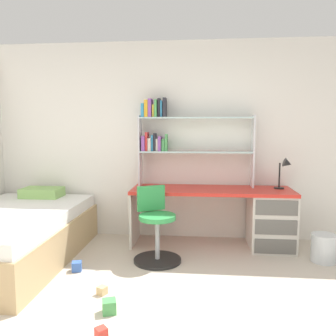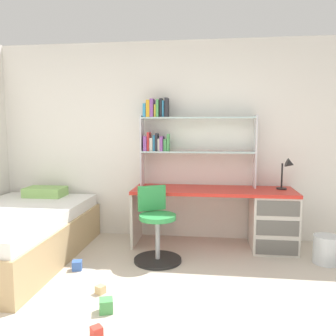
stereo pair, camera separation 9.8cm
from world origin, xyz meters
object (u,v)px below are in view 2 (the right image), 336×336
(desk, at_px, (256,215))
(toy_block_green_0, at_px, (106,306))
(toy_block_red_4, at_px, (97,332))
(desk_lamp, at_px, (288,169))
(toy_block_natural_3, at_px, (100,290))
(toy_block_blue_2, at_px, (77,265))
(swivel_chair, at_px, (157,232))
(bed_platform, at_px, (13,235))
(waste_bin, at_px, (326,250))
(bookshelf_hutch, at_px, (178,134))

(desk, relative_size, toy_block_green_0, 18.42)
(desk, bearing_deg, toy_block_red_4, -123.86)
(desk_lamp, relative_size, toy_block_natural_3, 5.35)
(desk_lamp, bearing_deg, toy_block_blue_2, -157.05)
(toy_block_blue_2, relative_size, toy_block_natural_3, 1.32)
(swivel_chair, height_order, toy_block_blue_2, swivel_chair)
(desk, bearing_deg, bed_platform, -165.17)
(swivel_chair, distance_m, toy_block_blue_2, 0.89)
(swivel_chair, bearing_deg, toy_block_red_4, -97.89)
(desk, distance_m, waste_bin, 0.84)
(bookshelf_hutch, relative_size, bed_platform, 0.69)
(swivel_chair, bearing_deg, bed_platform, -173.90)
(waste_bin, height_order, toy_block_green_0, waste_bin)
(toy_block_natural_3, height_order, toy_block_red_4, toy_block_red_4)
(desk, bearing_deg, toy_block_blue_2, -154.50)
(waste_bin, relative_size, toy_block_blue_2, 3.21)
(desk_lamp, relative_size, toy_block_green_0, 3.62)
(desk, distance_m, toy_block_red_4, 2.41)
(desk, relative_size, toy_block_red_4, 26.81)
(swivel_chair, distance_m, toy_block_green_0, 1.16)
(desk_lamp, bearing_deg, waste_bin, -54.55)
(bookshelf_hutch, distance_m, toy_block_blue_2, 1.96)
(toy_block_natural_3, xyz_separation_m, toy_block_red_4, (0.17, -0.61, 0.00))
(bed_platform, bearing_deg, desk, 14.83)
(desk_lamp, relative_size, bed_platform, 0.18)
(desk_lamp, distance_m, toy_block_blue_2, 2.62)
(waste_bin, distance_m, toy_block_natural_3, 2.39)
(bed_platform, bearing_deg, toy_block_natural_3, -28.16)
(bed_platform, xyz_separation_m, waste_bin, (3.40, 0.31, -0.13))
(toy_block_green_0, bearing_deg, desk_lamp, 44.77)
(desk, bearing_deg, toy_block_green_0, -129.34)
(desk_lamp, bearing_deg, toy_block_green_0, -135.23)
(toy_block_green_0, bearing_deg, waste_bin, 31.36)
(bookshelf_hutch, relative_size, swivel_chair, 1.78)
(swivel_chair, height_order, bed_platform, swivel_chair)
(desk, xyz_separation_m, toy_block_green_0, (-1.36, -1.65, -0.35))
(desk_lamp, height_order, bed_platform, desk_lamp)
(toy_block_red_4, bearing_deg, bookshelf_hutch, 80.75)
(bookshelf_hutch, distance_m, swivel_chair, 1.30)
(toy_block_red_4, bearing_deg, waste_bin, 37.88)
(toy_block_natural_3, relative_size, toy_block_red_4, 0.99)
(toy_block_green_0, distance_m, toy_block_blue_2, 0.92)
(desk, height_order, toy_block_red_4, desk)
(toy_block_green_0, bearing_deg, toy_block_red_4, -84.49)
(desk_lamp, distance_m, toy_block_red_4, 2.80)
(toy_block_natural_3, bearing_deg, swivel_chair, 65.55)
(bed_platform, distance_m, toy_block_natural_3, 1.39)
(bookshelf_hutch, relative_size, toy_block_red_4, 19.87)
(swivel_chair, xyz_separation_m, toy_block_red_4, (-0.20, -1.43, -0.29))
(swivel_chair, relative_size, bed_platform, 0.39)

